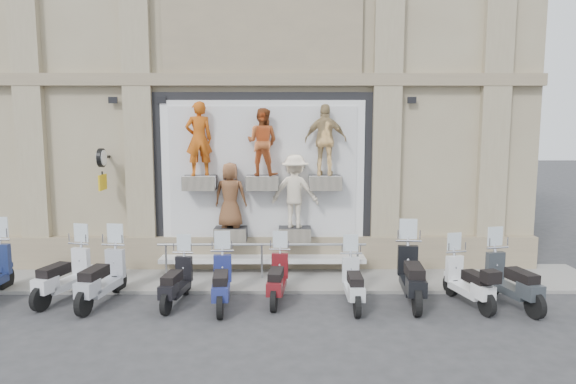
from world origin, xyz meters
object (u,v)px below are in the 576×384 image
at_px(guard_rail, 262,262).
at_px(scooter_e, 221,272).
at_px(clock_sign_bracket, 102,164).
at_px(scooter_g, 354,273).
at_px(scooter_b, 63,265).
at_px(scooter_i, 469,272).
at_px(scooter_j, 513,270).
at_px(scooter_d, 176,272).
at_px(scooter_h, 412,264).
at_px(scooter_c, 101,267).
at_px(scooter_f, 277,269).

height_order(guard_rail, scooter_e, scooter_e).
relative_size(clock_sign_bracket, scooter_g, 0.59).
distance_m(clock_sign_bracket, scooter_b, 2.73).
bearing_deg(scooter_i, scooter_e, 166.49).
bearing_deg(scooter_i, scooter_g, 166.67).
distance_m(scooter_i, scooter_j, 0.89).
xyz_separation_m(guard_rail, scooter_g, (1.98, -1.75, 0.23)).
distance_m(scooter_b, scooter_d, 2.49).
xyz_separation_m(clock_sign_bracket, scooter_j, (9.15, -2.24, -2.02)).
bearing_deg(scooter_e, scooter_j, -4.20).
xyz_separation_m(clock_sign_bracket, scooter_d, (2.18, -2.08, -2.11)).
bearing_deg(scooter_d, clock_sign_bracket, 143.62).
height_order(scooter_d, scooter_h, scooter_h).
bearing_deg(scooter_c, clock_sign_bracket, 116.21).
distance_m(clock_sign_bracket, scooter_j, 9.64).
height_order(scooter_b, scooter_c, scooter_c).
xyz_separation_m(scooter_c, scooter_g, (5.25, -0.16, -0.10)).
height_order(scooter_d, scooter_g, scooter_g).
relative_size(clock_sign_bracket, scooter_i, 0.58).
bearing_deg(guard_rail, scooter_d, -136.70).
bearing_deg(scooter_g, scooter_j, -0.12).
height_order(guard_rail, scooter_b, scooter_b).
xyz_separation_m(scooter_d, scooter_g, (3.69, -0.13, 0.01)).
height_order(clock_sign_bracket, scooter_d, clock_sign_bracket).
height_order(clock_sign_bracket, scooter_h, clock_sign_bracket).
distance_m(clock_sign_bracket, scooter_h, 7.66).
bearing_deg(scooter_g, clock_sign_bracket, 159.64).
relative_size(clock_sign_bracket, scooter_j, 0.53).
bearing_deg(scooter_g, scooter_i, 1.25).
relative_size(scooter_g, scooter_i, 0.98).
bearing_deg(scooter_j, scooter_h, 160.49).
distance_m(guard_rail, scooter_h, 3.60).
distance_m(guard_rail, scooter_g, 2.65).
bearing_deg(scooter_e, scooter_b, 168.43).
relative_size(scooter_e, scooter_h, 0.88).
relative_size(guard_rail, scooter_e, 2.78).
height_order(scooter_c, scooter_h, scooter_h).
bearing_deg(scooter_h, clock_sign_bracket, 169.25).
xyz_separation_m(scooter_g, scooter_j, (3.28, -0.02, 0.08)).
distance_m(scooter_h, scooter_j, 2.04).
height_order(scooter_f, scooter_i, scooter_i).
xyz_separation_m(scooter_h, scooter_i, (1.14, -0.15, -0.13)).
height_order(scooter_e, scooter_j, scooter_j).
bearing_deg(scooter_i, scooter_b, 163.22).
height_order(scooter_d, scooter_i, scooter_i).
distance_m(guard_rail, scooter_b, 4.40).
relative_size(clock_sign_bracket, scooter_f, 0.59).
relative_size(guard_rail, scooter_h, 2.44).
bearing_deg(scooter_d, scooter_e, -2.09).
relative_size(scooter_g, scooter_j, 0.90).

